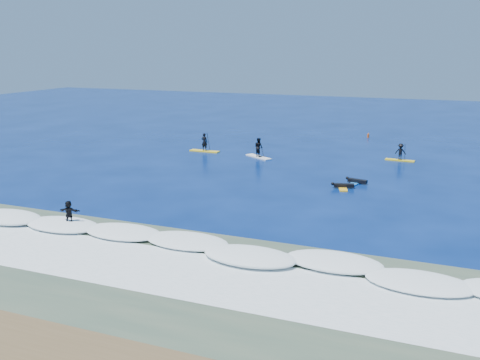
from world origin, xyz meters
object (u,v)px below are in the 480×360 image
at_px(prone_paddler_far, 356,182).
at_px(wave_surfer, 69,214).
at_px(sup_paddler_right, 400,153).
at_px(marker_buoy, 368,135).
at_px(sup_paddler_left, 205,145).
at_px(sup_paddler_center, 259,149).
at_px(prone_paddler_near, 343,186).

height_order(prone_paddler_far, wave_surfer, wave_surfer).
xyz_separation_m(sup_paddler_right, wave_surfer, (-16.12, -26.65, 0.11)).
bearing_deg(prone_paddler_far, marker_buoy, 19.33).
distance_m(sup_paddler_right, marker_buoy, 12.98).
relative_size(sup_paddler_left, sup_paddler_center, 1.02).
xyz_separation_m(sup_paddler_left, marker_buoy, (14.04, 14.73, -0.41)).
relative_size(sup_paddler_left, prone_paddler_near, 1.39).
relative_size(prone_paddler_near, marker_buoy, 3.68).
relative_size(sup_paddler_center, marker_buoy, 5.04).
relative_size(prone_paddler_far, wave_surfer, 1.06).
xyz_separation_m(sup_paddler_left, wave_surfer, (2.68, -23.99, 0.15)).
height_order(sup_paddler_center, marker_buoy, sup_paddler_center).
relative_size(sup_paddler_center, prone_paddler_near, 1.37).
relative_size(sup_paddler_right, prone_paddler_far, 1.20).
distance_m(sup_paddler_right, wave_surfer, 31.14).
distance_m(sup_paddler_center, prone_paddler_near, 12.84).
distance_m(sup_paddler_left, marker_buoy, 20.36).
distance_m(sup_paddler_left, prone_paddler_far, 18.08).
xyz_separation_m(sup_paddler_center, wave_surfer, (-3.41, -23.19, 0.01)).
bearing_deg(sup_paddler_left, prone_paddler_near, -29.14).
bearing_deg(prone_paddler_far, sup_paddler_left, 78.93).
xyz_separation_m(sup_paddler_left, sup_paddler_right, (18.79, 2.66, 0.05)).
height_order(sup_paddler_right, prone_paddler_far, sup_paddler_right).
bearing_deg(prone_paddler_far, wave_surfer, 153.25).
bearing_deg(sup_paddler_center, sup_paddler_right, 48.15).
distance_m(sup_paddler_left, prone_paddler_near, 18.27).
height_order(sup_paddler_left, sup_paddler_right, sup_paddler_left).
bearing_deg(prone_paddler_near, marker_buoy, -12.42).
height_order(prone_paddler_near, prone_paddler_far, prone_paddler_far).
bearing_deg(sup_paddler_left, wave_surfer, -82.62).
bearing_deg(sup_paddler_left, prone_paddler_far, -23.05).
bearing_deg(sup_paddler_right, marker_buoy, 115.27).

